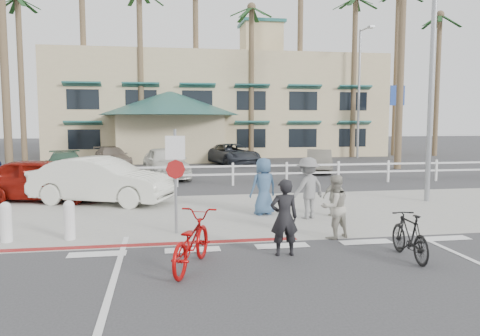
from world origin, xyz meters
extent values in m
plane|color=#333335|center=(0.00, 0.00, 0.00)|extent=(140.00, 140.00, 0.00)
cube|color=#333335|center=(0.00, -2.00, 0.00)|extent=(12.00, 16.00, 0.01)
cube|color=gray|center=(0.00, 4.50, 0.01)|extent=(22.00, 7.00, 0.01)
cube|color=#333335|center=(0.00, 8.50, 0.00)|extent=(40.00, 5.00, 0.01)
cube|color=#333335|center=(0.00, 18.00, 0.00)|extent=(50.00, 16.00, 0.01)
cube|color=maroon|center=(-3.00, 1.20, 0.01)|extent=(7.00, 0.25, 0.02)
imported|color=#9D0606|center=(-2.11, -0.65, 0.54)|extent=(1.41, 2.16, 1.07)
imported|color=black|center=(-0.14, -0.10, 0.81)|extent=(0.60, 0.40, 1.62)
imported|color=black|center=(2.31, -0.76, 0.48)|extent=(0.55, 1.63, 0.96)
imported|color=#A5A091|center=(1.41, 1.10, 0.76)|extent=(0.89, 0.79, 1.53)
imported|color=slate|center=(1.48, 3.39, 0.88)|extent=(1.31, 1.08, 1.77)
imported|color=#A6A495|center=(2.35, 3.54, 0.59)|extent=(0.69, 0.29, 1.18)
imported|color=#375477|center=(0.35, 4.13, 0.86)|extent=(0.96, 0.77, 1.72)
imported|color=silver|center=(-4.65, 6.92, 0.79)|extent=(5.06, 3.37, 1.58)
imported|color=maroon|center=(-6.77, 7.83, 0.76)|extent=(4.73, 2.72, 1.52)
imported|color=#2E523D|center=(-7.31, 14.55, 0.65)|extent=(2.62, 4.71, 1.29)
imported|color=silver|center=(-2.44, 13.66, 0.77)|extent=(2.59, 4.79, 1.55)
imported|color=#666257|center=(5.81, 14.87, 0.62)|extent=(2.38, 3.95, 1.23)
imported|color=gray|center=(-5.61, 19.89, 0.60)|extent=(2.91, 4.47, 1.21)
imported|color=#2A2E36|center=(1.84, 20.28, 0.67)|extent=(3.56, 5.24, 1.33)
camera|label=1|loc=(-2.63, -9.35, 2.81)|focal=35.00mm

